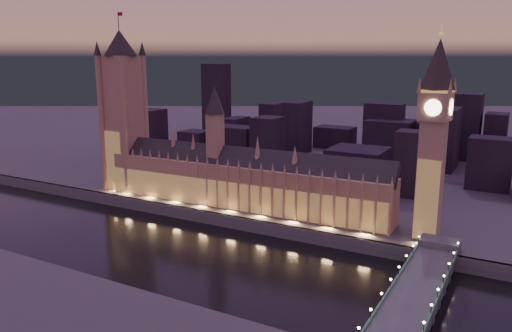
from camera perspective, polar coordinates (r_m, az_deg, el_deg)
The scene contains 8 objects.
ground_plane at distance 279.85m, azimuth -6.45°, elevation -9.65°, with size 2000.00×2000.00×0.00m, color black.
north_bank at distance 752.87m, azimuth 17.10°, elevation 4.15°, with size 2000.00×960.00×8.00m, color #414030.
embankment_wall at distance 310.54m, azimuth -2.07°, elevation -6.53°, with size 2000.00×2.50×8.00m, color #445040.
palace_of_westminster at distance 326.60m, azimuth -1.84°, elevation -1.49°, with size 202.00×25.12×78.00m.
victoria_tower at distance 379.37m, azimuth -14.97°, elevation 6.94°, with size 31.68×31.68×127.45m.
elizabeth_tower at distance 278.00m, azimuth 19.72°, elevation 4.66°, with size 18.00×18.00×112.40m.
westminster_bridge at distance 231.85m, azimuth 18.16°, elevation -13.45°, with size 19.63×113.00×15.90m.
city_backdrop at distance 478.95m, azimuth 14.33°, elevation 3.16°, with size 479.37×215.63×88.43m.
Camera 1 is at (151.94, -210.49, 104.53)m, focal length 35.00 mm.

